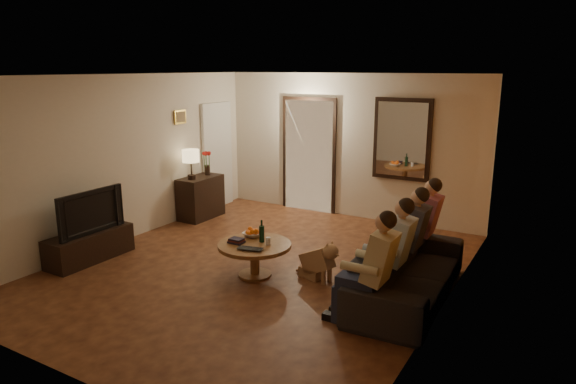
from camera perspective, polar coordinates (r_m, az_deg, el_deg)
The scene contains 33 objects.
floor at distance 7.19m, azimuth -3.31°, elevation -8.36°, with size 5.00×6.00×0.01m, color #421D12.
ceiling at distance 6.66m, azimuth -3.62°, elevation 12.84°, with size 5.00×6.00×0.01m, color white.
back_wall at distance 9.41m, azimuth 6.75°, elevation 5.07°, with size 5.00×0.02×2.60m, color beige.
front_wall at distance 4.70m, azimuth -24.21°, elevation -4.85°, with size 5.00×0.02×2.60m, color beige.
left_wall at distance 8.43m, azimuth -17.78°, elevation 3.51°, with size 0.02×6.00×2.60m, color beige.
right_wall at distance 5.84m, azimuth 17.44°, elevation -0.80°, with size 0.02×6.00×2.60m, color beige.
orange_accent at distance 5.84m, azimuth 17.35°, elevation -0.79°, with size 0.01×6.00×2.60m, color #C17021.
kitchen_doorway at distance 9.77m, azimuth 2.35°, elevation 4.00°, with size 1.00×0.06×2.10m, color #FFE0A5.
door_trim at distance 9.77m, azimuth 2.32°, elevation 3.99°, with size 1.12×0.04×2.22m, color black.
fridge_glimpse at distance 9.69m, azimuth 3.66°, elevation 3.00°, with size 0.45×0.03×1.70m, color silver.
mirror_frame at distance 9.00m, azimuth 12.55°, elevation 5.73°, with size 1.00×0.05×1.40m, color black.
mirror_glass at distance 8.97m, azimuth 12.49°, elevation 5.71°, with size 0.86×0.02×1.26m, color white.
white_door at distance 10.11m, azimuth -7.84°, elevation 4.03°, with size 0.06×0.85×2.04m, color white.
framed_art at distance 9.25m, azimuth -11.90°, elevation 8.16°, with size 0.03×0.28×0.24m, color #B28C33.
art_canvas at distance 9.24m, azimuth -11.83°, elevation 8.16°, with size 0.01×0.22×0.18m, color brown.
dresser at distance 9.50m, azimuth -9.68°, elevation -0.59°, with size 0.45×0.86×0.76m, color black.
table_lamp at distance 9.20m, azimuth -10.72°, elevation 3.05°, with size 0.30×0.30×0.54m, color beige, non-canonical shape.
flower_vase at distance 9.54m, azimuth -8.98°, elevation 3.19°, with size 0.14×0.14×0.44m, color red, non-canonical shape.
tv_stand at distance 7.91m, azimuth -21.17°, elevation -5.60°, with size 0.45×1.26×0.42m, color black.
tv at distance 7.76m, azimuth -21.50°, elevation -1.99°, with size 0.14×1.07×0.62m, color black.
sofa at distance 6.34m, azimuth 13.22°, elevation -8.54°, with size 0.90×2.30×0.67m, color black.
person_a at distance 5.48m, azimuth 9.52°, elevation -9.01°, with size 0.60×0.40×1.20m, color tan, non-canonical shape.
person_b at distance 6.01m, azimuth 11.58°, elevation -7.03°, with size 0.60×0.40×1.20m, color tan, non-canonical shape.
person_c at distance 6.55m, azimuth 13.30°, elevation -5.36°, with size 0.60×0.40×1.20m, color tan, non-canonical shape.
person_d at distance 7.10m, azimuth 14.74°, elevation -3.95°, with size 0.60×0.40×1.20m, color tan, non-canonical shape.
dog at distance 6.70m, azimuth 3.27°, elevation -7.47°, with size 0.56×0.24×0.56m, color #996546, non-canonical shape.
coffee_table at distance 6.85m, azimuth -3.71°, elevation -7.50°, with size 0.97×0.97×0.45m, color brown.
bowl at distance 7.03m, azimuth -3.97°, elevation -4.72°, with size 0.26×0.26×0.06m, color white.
oranges at distance 7.00m, azimuth -3.98°, elevation -4.19°, with size 0.20×0.20×0.08m, color orange, non-canonical shape.
wine_bottle at distance 6.77m, azimuth -2.94°, elevation -4.32°, with size 0.07×0.07×0.31m, color black, non-canonical shape.
wine_glass at distance 6.70m, azimuth -2.23°, elevation -5.47°, with size 0.06×0.06×0.10m, color silver.
book_stack at distance 6.80m, azimuth -5.77°, elevation -5.36°, with size 0.20×0.15×0.07m, color black, non-canonical shape.
laptop at distance 6.49m, azimuth -4.39°, elevation -6.47°, with size 0.33×0.21×0.03m, color black.
Camera 1 is at (3.70, -5.54, 2.70)m, focal length 32.00 mm.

